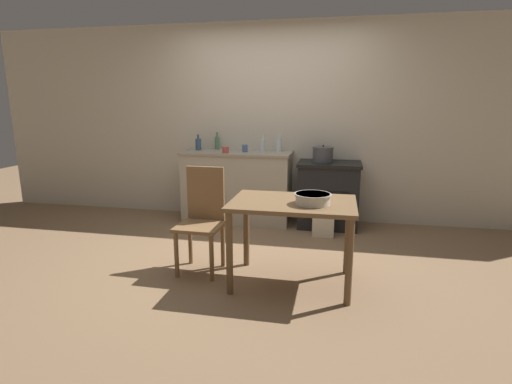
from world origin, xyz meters
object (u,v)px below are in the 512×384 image
Objects in this scene: flour_sack at (323,222)px; bottle_far_left at (279,145)px; bottle_mid_left at (198,144)px; mixing_bowl_large at (313,198)px; chair at (202,217)px; bottle_left at (263,145)px; bottle_center_left at (217,143)px; stove at (328,194)px; work_table at (293,214)px; cup_center_right at (245,148)px; stock_pot at (323,154)px; cup_center at (226,150)px.

bottle_far_left is at bearing 139.02° from flour_sack.
bottle_mid_left reaches higher than flour_sack.
chair is at bearing 168.52° from mixing_bowl_large.
bottle_center_left is (-0.65, 0.15, 0.01)m from bottle_left.
bottle_center_left is at bearing 172.83° from stove.
work_table is at bearing -99.44° from flour_sack.
bottle_far_left is 0.44m from cup_center_right.
cup_center_right reaches higher than flour_sack.
stove is at bearing 87.11° from mixing_bowl_large.
bottle_mid_left reaches higher than chair.
stock_pot is 3.08× the size of cup_center.
bottle_left is 0.93× the size of bottle_center_left.
work_table is 4.88× the size of bottle_left.
flour_sack is at bearing -20.10° from cup_center_right.
stove is 1.94m from chair.
stock_pot reaches higher than cup_center.
stove is at bearing 8.06° from cup_center.
stove is 8.73× the size of cup_center_right.
bottle_center_left reaches higher than stove.
bottle_center_left reaches higher than cup_center.
mixing_bowl_large is at bearing -10.56° from chair.
chair is 11.32× the size of cup_center.
chair reaches higher than mixing_bowl_large.
stove is at bearing 56.00° from chair.
flour_sack is at bearing 80.56° from work_table.
work_table is at bearing -95.56° from stock_pot.
flour_sack is 1.49m from cup_center.
bottle_center_left reaches higher than bottle_mid_left.
bottle_mid_left reaches higher than stock_pot.
bottle_mid_left is (-1.06, -0.08, -0.01)m from bottle_far_left.
mixing_bowl_large is (1.02, -0.21, 0.28)m from chair.
work_table is (-0.26, -1.73, 0.21)m from stove.
bottle_mid_left is (-1.64, 0.04, 0.09)m from stock_pot.
bottle_center_left is at bearing 157.80° from flour_sack.
chair is 4.37× the size of bottle_far_left.
mixing_bowl_large is at bearing -73.61° from bottle_far_left.
bottle_mid_left is (-0.87, 0.01, -0.00)m from bottle_left.
bottle_left is at bearing 178.14° from stock_pot.
cup_center_right is at bearing 118.94° from mixing_bowl_large.
bottle_left is (-0.76, 0.02, 0.09)m from stock_pot.
chair is 1.89m from bottle_center_left.
chair is at bearing -122.47° from stock_pot.
chair is 1.49m from cup_center.
chair is 1.63m from cup_center_right.
work_table is 1.92m from cup_center_right.
cup_center_right is at bearing 89.34° from chair.
cup_center is (-0.43, -0.22, -0.04)m from bottle_left.
bottle_center_left is (-0.84, 0.06, 0.00)m from bottle_far_left.
bottle_center_left is (-0.39, 1.78, 0.51)m from chair.
bottle_far_left is at bearing 102.11° from work_table.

